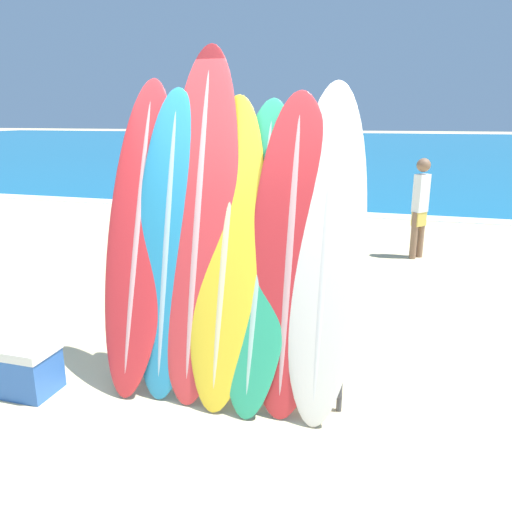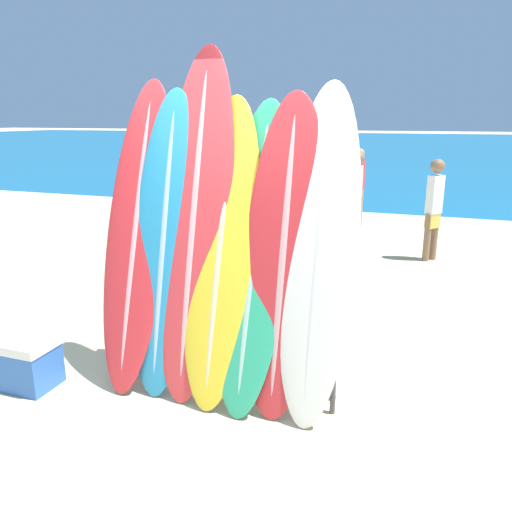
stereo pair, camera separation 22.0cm
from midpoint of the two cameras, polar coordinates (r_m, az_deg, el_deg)
The scene contains 15 objects.
ground_plane at distance 3.96m, azimuth -9.91°, elevation -16.38°, with size 160.00×160.00×0.00m, color beige.
ocean_water at distance 40.39m, azimuth 14.45°, elevation 12.16°, with size 120.00×60.00×0.01m.
surfboard_rack at distance 3.84m, azimuth -5.07°, elevation -9.25°, with size 1.78×0.04×0.88m.
surfboard_slot_0 at distance 3.98m, azimuth -14.76°, elevation 2.15°, with size 0.54×0.84×2.39m.
surfboard_slot_1 at distance 3.84m, azimuth -11.64°, elevation 1.26°, with size 0.54×0.66×2.31m.
surfboard_slot_2 at distance 3.74m, azimuth -8.26°, elevation 3.49°, with size 0.59×0.78×2.62m.
surfboard_slot_3 at distance 3.66m, azimuth -5.16°, elevation 0.39°, with size 0.56×0.78×2.26m.
surfboard_slot_4 at distance 3.59m, azimuth -1.34°, elevation -0.06°, with size 0.53×0.81×2.23m.
surfboard_slot_5 at distance 3.51m, azimuth 2.12°, elevation -0.06°, with size 0.59×0.63×2.28m.
surfboard_slot_6 at distance 3.46m, azimuth 6.12°, elevation 0.18°, with size 0.54×0.71×2.34m.
person_near_water at distance 8.99m, azimuth 9.21°, elevation 7.31°, with size 0.20×0.25×1.51m.
person_mid_beach at distance 10.07m, azimuth 9.22°, elevation 8.20°, with size 0.26×0.22×1.51m.
person_far_left at distance 7.84m, azimuth 17.49°, elevation 5.62°, with size 0.25×0.26×1.51m.
person_far_right at distance 9.95m, azimuth 1.04°, elevation 8.87°, with size 0.29×0.25×1.68m.
cooler_box at distance 4.40m, azimuth -26.21°, elevation -11.40°, with size 0.47×0.35×0.41m.
Camera 1 is at (1.46, -3.02, 2.08)m, focal length 35.00 mm.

